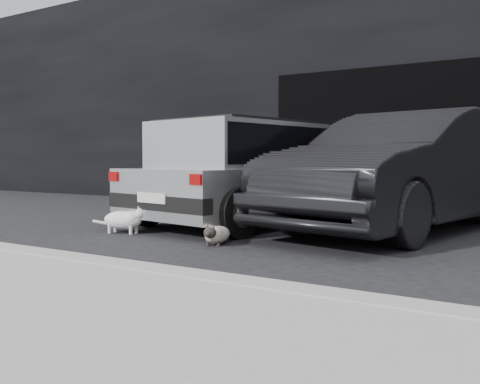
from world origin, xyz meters
The scene contains 8 objects.
ground centered at (0.00, 0.00, 0.00)m, with size 80.00×80.00×0.00m, color black.
building_facade centered at (1.00, 6.00, 2.50)m, with size 34.00×4.00×5.00m, color black.
garage_opening centered at (1.00, 3.99, 1.30)m, with size 4.00×0.10×2.60m, color black.
curb centered at (1.00, -2.60, 0.06)m, with size 18.00×0.25×0.12m, color gray.
silver_hatchback centered at (0.11, 1.08, 0.80)m, with size 2.52×4.23×1.47m.
second_car centered at (2.21, 1.41, 0.78)m, with size 1.66×4.75×1.57m, color black.
cat_siamese centered at (0.79, -0.87, 0.11)m, with size 0.36×0.69×0.25m.
cat_white centered at (-0.68, -0.75, 0.18)m, with size 0.77×0.36×0.37m.
Camera 1 is at (4.08, -5.64, 0.94)m, focal length 40.00 mm.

